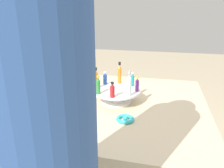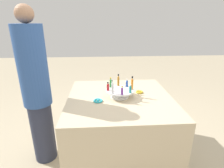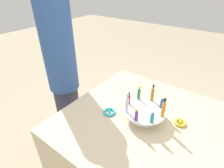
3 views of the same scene
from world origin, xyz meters
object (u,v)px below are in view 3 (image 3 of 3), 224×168
object	(u,v)px
bottle_blue	(162,103)
bottle_purple	(136,115)
bottle_amber	(153,93)
ribbon_bow_teal	(109,112)
ribbon_bow_gold	(180,123)
bottle_orange	(164,108)
bottle_green	(139,93)
bottle_clear	(127,104)
bottle_teal	(152,117)
bottle_red	(129,99)
display_stand	(144,113)
person_figure	(63,74)

from	to	relation	value
bottle_blue	bottle_purple	bearing A→B (deg)	160.13
bottle_blue	bottle_amber	world-z (taller)	bottle_amber
ribbon_bow_teal	ribbon_bow_gold	distance (m)	0.50
bottle_orange	bottle_green	bearing A→B (deg)	70.13
bottle_orange	bottle_blue	bearing A→B (deg)	25.13
bottle_purple	bottle_orange	bearing A→B (deg)	-42.37
bottle_purple	bottle_orange	xyz separation A→B (m)	(0.13, -0.12, 0.03)
bottle_amber	bottle_purple	bearing A→B (deg)	-177.37
bottle_clear	bottle_teal	size ratio (longest dim) A/B	1.63
bottle_amber	ribbon_bow_gold	bearing A→B (deg)	-96.67
bottle_amber	bottle_clear	bearing A→B (deg)	160.13
bottle_red	bottle_green	xyz separation A→B (m)	(0.09, -0.03, 0.01)
bottle_amber	ribbon_bow_gold	world-z (taller)	bottle_amber
bottle_orange	bottle_teal	bearing A→B (deg)	160.13
bottle_teal	ribbon_bow_teal	size ratio (longest dim) A/B	0.97
bottle_purple	bottle_blue	xyz separation A→B (m)	(0.22, -0.08, -0.00)
display_stand	bottle_purple	bearing A→B (deg)	-177.37
bottle_amber	ribbon_bow_gold	distance (m)	0.27
bottle_clear	bottle_orange	xyz separation A→B (m)	(0.10, -0.21, -0.00)
ribbon_bow_teal	ribbon_bow_gold	size ratio (longest dim) A/B	1.15
bottle_teal	person_figure	size ratio (longest dim) A/B	0.06
person_figure	bottle_blue	bearing A→B (deg)	5.69
bottle_purple	ribbon_bow_gold	size ratio (longest dim) A/B	1.09
bottle_red	bottle_clear	xyz separation A→B (m)	(-0.09, -0.04, 0.03)
display_stand	bottle_orange	bearing A→B (deg)	-87.37
bottle_red	ribbon_bow_gold	xyz separation A→B (m)	(0.10, -0.36, -0.11)
bottle_clear	bottle_orange	distance (m)	0.23
bottle_clear	person_figure	size ratio (longest dim) A/B	0.09
person_figure	bottle_clear	bearing A→B (deg)	-6.95
ribbon_bow_teal	bottle_red	bearing A→B (deg)	-48.32
display_stand	ribbon_bow_gold	size ratio (longest dim) A/B	3.65
display_stand	bottle_purple	xyz separation A→B (m)	(-0.13, -0.01, 0.07)
bottle_orange	ribbon_bow_gold	size ratio (longest dim) A/B	1.76
bottle_blue	bottle_red	bearing A→B (deg)	115.13
bottle_orange	person_figure	size ratio (longest dim) A/B	0.09
display_stand	bottle_green	xyz separation A→B (m)	(0.09, 0.09, 0.08)
display_stand	bottle_orange	distance (m)	0.16
bottle_orange	bottle_amber	distance (m)	0.18
display_stand	person_figure	xyz separation A→B (m)	(-0.00, 0.85, 0.04)
bottle_orange	bottle_amber	world-z (taller)	bottle_orange
bottle_purple	bottle_blue	size ratio (longest dim) A/B	1.03
bottle_red	bottle_green	distance (m)	0.10
bottle_orange	bottle_red	bearing A→B (deg)	92.63
bottle_red	bottle_blue	size ratio (longest dim) A/B	1.04
bottle_clear	bottle_green	xyz separation A→B (m)	(0.18, 0.01, -0.02)
bottle_orange	ribbon_bow_gold	distance (m)	0.20
bottle_blue	bottle_orange	bearing A→B (deg)	-154.87
ribbon_bow_gold	bottle_purple	bearing A→B (deg)	135.02
bottle_amber	ribbon_bow_gold	xyz separation A→B (m)	(-0.03, -0.24, -0.13)
display_stand	person_figure	distance (m)	0.85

